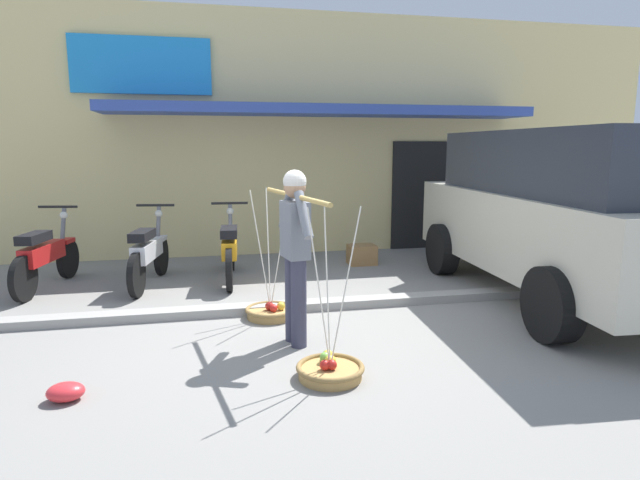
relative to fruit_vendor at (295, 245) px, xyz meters
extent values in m
plane|color=gray|center=(0.09, 0.36, -0.98)|extent=(90.00, 90.00, 0.00)
cube|color=gray|center=(0.09, 1.06, -0.93)|extent=(20.00, 0.24, 0.10)
cylinder|color=#38384C|center=(-0.02, 0.09, -0.55)|extent=(0.15, 0.15, 0.86)
cylinder|color=#38384C|center=(0.02, -0.09, -0.55)|extent=(0.15, 0.15, 0.86)
cube|color=slate|center=(0.00, 0.00, 0.15)|extent=(0.25, 0.37, 0.54)
sphere|color=tan|center=(0.00, 0.00, 0.56)|extent=(0.21, 0.21, 0.21)
sphere|color=silver|center=(0.00, 0.00, 0.61)|extent=(0.22, 0.22, 0.22)
cylinder|color=slate|center=(-0.04, 0.24, 0.32)|extent=(0.15, 0.35, 0.43)
cylinder|color=slate|center=(0.04, -0.24, 0.32)|extent=(0.15, 0.35, 0.43)
cylinder|color=tan|center=(0.00, 0.00, 0.47)|extent=(0.34, 1.71, 0.04)
cylinder|color=#B2894C|center=(-0.15, 0.85, -0.93)|extent=(0.53, 0.53, 0.09)
torus|color=olive|center=(-0.15, 0.85, -0.88)|extent=(0.57, 0.57, 0.05)
sphere|color=gold|center=(-0.03, 0.82, -0.84)|extent=(0.09, 0.09, 0.09)
sphere|color=#AA1F1A|center=(-0.16, 0.84, -0.84)|extent=(0.10, 0.10, 0.10)
sphere|color=red|center=(-0.12, 0.77, -0.84)|extent=(0.09, 0.09, 0.09)
cylinder|color=silver|center=(-0.15, 0.97, -0.21)|extent=(0.01, 0.26, 1.36)
cylinder|color=silver|center=(-0.25, 0.79, -0.21)|extent=(0.22, 0.13, 1.36)
cylinder|color=silver|center=(-0.04, 0.79, -0.21)|extent=(0.22, 0.13, 1.36)
cylinder|color=#B2894C|center=(0.15, -0.85, -0.93)|extent=(0.53, 0.53, 0.09)
torus|color=olive|center=(0.15, -0.85, -0.88)|extent=(0.57, 0.57, 0.05)
sphere|color=red|center=(0.15, -0.89, -0.85)|extent=(0.09, 0.09, 0.09)
sphere|color=yellow|center=(0.16, -0.82, -0.84)|extent=(0.09, 0.09, 0.09)
sphere|color=#76B746|center=(0.13, -0.74, -0.84)|extent=(0.10, 0.10, 0.10)
sphere|color=red|center=(0.09, -0.89, -0.84)|extent=(0.09, 0.09, 0.09)
sphere|color=yellow|center=(0.17, -0.68, -0.84)|extent=(0.09, 0.09, 0.09)
sphere|color=#659C3B|center=(0.16, -0.68, -0.85)|extent=(0.08, 0.08, 0.08)
cylinder|color=silver|center=(0.15, -0.73, -0.21)|extent=(0.01, 0.26, 1.36)
cylinder|color=silver|center=(0.04, -0.91, -0.21)|extent=(0.22, 0.13, 1.36)
cylinder|color=silver|center=(0.25, -0.91, -0.21)|extent=(0.22, 0.13, 1.36)
cylinder|color=black|center=(-2.83, 3.33, -0.69)|extent=(0.19, 0.58, 0.58)
cylinder|color=black|center=(-3.06, 2.11, -0.69)|extent=(0.19, 0.58, 0.58)
cube|color=red|center=(-2.83, 3.33, -0.43)|extent=(0.19, 0.30, 0.06)
cube|color=red|center=(-2.97, 2.62, -0.47)|extent=(0.37, 0.92, 0.24)
cube|color=black|center=(-3.00, 2.45, -0.23)|extent=(0.32, 0.59, 0.12)
cylinder|color=slate|center=(-2.85, 3.23, -0.30)|extent=(0.12, 0.30, 0.76)
cylinder|color=black|center=(-2.86, 3.15, 0.09)|extent=(0.54, 0.14, 0.04)
sphere|color=silver|center=(-2.83, 3.31, -0.05)|extent=(0.11, 0.11, 0.11)
cylinder|color=black|center=(-1.51, 3.25, -0.69)|extent=(0.18, 0.59, 0.58)
cylinder|color=black|center=(-1.72, 2.03, -0.69)|extent=(0.18, 0.59, 0.58)
cube|color=silver|center=(-1.51, 3.25, -0.43)|extent=(0.19, 0.30, 0.06)
cube|color=silver|center=(-1.63, 2.54, -0.47)|extent=(0.35, 0.92, 0.24)
cube|color=black|center=(-1.66, 2.36, -0.23)|extent=(0.31, 0.59, 0.12)
cylinder|color=slate|center=(-1.52, 3.15, -0.30)|extent=(0.11, 0.30, 0.76)
cylinder|color=black|center=(-1.54, 3.07, 0.09)|extent=(0.54, 0.13, 0.04)
sphere|color=silver|center=(-1.51, 3.23, -0.05)|extent=(0.11, 0.11, 0.11)
cylinder|color=black|center=(-0.46, 3.31, -0.69)|extent=(0.12, 0.58, 0.58)
cylinder|color=black|center=(-0.55, 2.08, -0.69)|extent=(0.12, 0.58, 0.58)
cube|color=orange|center=(-0.46, 3.31, -0.43)|extent=(0.16, 0.29, 0.06)
cube|color=orange|center=(-0.51, 2.60, -0.47)|extent=(0.26, 0.91, 0.24)
cube|color=black|center=(-0.52, 2.42, -0.23)|extent=(0.26, 0.57, 0.12)
cylinder|color=slate|center=(-0.47, 3.21, -0.30)|extent=(0.08, 0.30, 0.76)
cylinder|color=black|center=(-0.47, 3.13, 0.09)|extent=(0.54, 0.07, 0.04)
sphere|color=silver|center=(-0.46, 3.29, -0.05)|extent=(0.11, 0.11, 0.11)
cube|color=beige|center=(3.51, 0.92, -0.12)|extent=(2.19, 4.81, 0.96)
cube|color=#282D38|center=(3.50, 0.77, 0.74)|extent=(1.94, 3.77, 0.76)
cube|color=black|center=(3.66, 3.32, -0.30)|extent=(1.62, 0.20, 0.44)
cylinder|color=black|center=(2.65, 2.43, -0.60)|extent=(0.31, 0.77, 0.76)
cylinder|color=black|center=(4.55, 2.31, -0.60)|extent=(0.31, 0.77, 0.76)
cylinder|color=black|center=(2.47, -0.48, -0.60)|extent=(0.31, 0.77, 0.76)
cube|color=silver|center=(3.66, 3.28, -0.48)|extent=(0.44, 0.04, 0.12)
cube|color=#DBC684|center=(1.17, 7.00, 1.12)|extent=(13.00, 5.00, 4.20)
cube|color=#334CA3|center=(1.17, 4.00, 1.52)|extent=(7.15, 1.00, 0.16)
cube|color=#1E84D1|center=(-1.76, 4.45, 2.22)|extent=(2.20, 0.08, 0.90)
cube|color=black|center=(3.12, 4.48, 0.02)|extent=(1.10, 0.06, 2.00)
ellipsoid|color=red|center=(-1.91, -0.82, -0.91)|extent=(0.28, 0.22, 0.14)
cube|color=olive|center=(1.65, 3.31, -0.82)|extent=(0.44, 0.36, 0.32)
camera|label=1|loc=(-0.81, -4.94, 0.93)|focal=30.02mm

